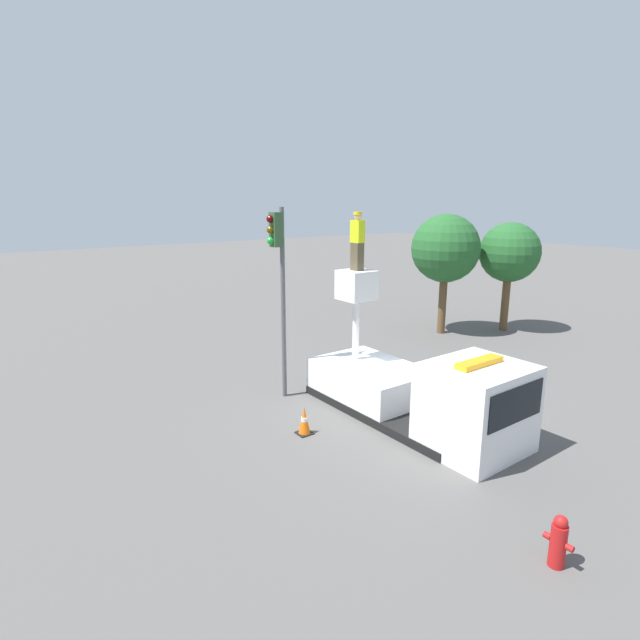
{
  "coord_description": "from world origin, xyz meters",
  "views": [
    {
      "loc": [
        9.69,
        -9.84,
        6.08
      ],
      "look_at": [
        -2.39,
        -0.96,
        2.46
      ],
      "focal_mm": 28.0,
      "sensor_mm": 36.0,
      "label": 1
    }
  ],
  "objects_px": {
    "traffic_light_pole": "(279,267)",
    "tree_left_bg": "(446,249)",
    "bucket_truck": "(415,392)",
    "traffic_cone_rear": "(317,371)",
    "traffic_cone_curbside": "(304,421)",
    "worker": "(357,241)",
    "tree_right_bg": "(510,253)",
    "fire_hydrant": "(558,542)"
  },
  "relations": [
    {
      "from": "traffic_light_pole",
      "to": "tree_left_bg",
      "type": "xyz_separation_m",
      "value": [
        -2.23,
        10.22,
        -0.22
      ]
    },
    {
      "from": "bucket_truck",
      "to": "traffic_cone_rear",
      "type": "relative_size",
      "value": 8.51
    },
    {
      "from": "traffic_cone_curbside",
      "to": "tree_left_bg",
      "type": "distance_m",
      "value": 12.59
    },
    {
      "from": "worker",
      "to": "bucket_truck",
      "type": "bearing_deg",
      "value": 0.0
    },
    {
      "from": "worker",
      "to": "tree_right_bg",
      "type": "height_order",
      "value": "worker"
    },
    {
      "from": "bucket_truck",
      "to": "traffic_light_pole",
      "type": "xyz_separation_m",
      "value": [
        -3.75,
        -2.06,
        3.28
      ]
    },
    {
      "from": "worker",
      "to": "traffic_cone_rear",
      "type": "relative_size",
      "value": 2.24
    },
    {
      "from": "fire_hydrant",
      "to": "tree_left_bg",
      "type": "distance_m",
      "value": 15.84
    },
    {
      "from": "traffic_light_pole",
      "to": "fire_hydrant",
      "type": "relative_size",
      "value": 6.12
    },
    {
      "from": "traffic_light_pole",
      "to": "traffic_cone_rear",
      "type": "relative_size",
      "value": 7.55
    },
    {
      "from": "worker",
      "to": "tree_left_bg",
      "type": "distance_m",
      "value": 8.9
    },
    {
      "from": "fire_hydrant",
      "to": "traffic_cone_curbside",
      "type": "relative_size",
      "value": 1.27
    },
    {
      "from": "worker",
      "to": "tree_right_bg",
      "type": "bearing_deg",
      "value": 100.16
    },
    {
      "from": "worker",
      "to": "traffic_cone_curbside",
      "type": "xyz_separation_m",
      "value": [
        1.38,
        -2.93,
        -4.51
      ]
    },
    {
      "from": "traffic_light_pole",
      "to": "tree_right_bg",
      "type": "distance_m",
      "value": 13.05
    },
    {
      "from": "worker",
      "to": "traffic_cone_rear",
      "type": "bearing_deg",
      "value": -168.59
    },
    {
      "from": "worker",
      "to": "traffic_cone_curbside",
      "type": "relative_size",
      "value": 2.31
    },
    {
      "from": "bucket_truck",
      "to": "tree_right_bg",
      "type": "distance_m",
      "value": 12.19
    },
    {
      "from": "bucket_truck",
      "to": "traffic_cone_rear",
      "type": "height_order",
      "value": "bucket_truck"
    },
    {
      "from": "bucket_truck",
      "to": "traffic_cone_curbside",
      "type": "height_order",
      "value": "bucket_truck"
    },
    {
      "from": "traffic_cone_rear",
      "to": "tree_right_bg",
      "type": "height_order",
      "value": "tree_right_bg"
    },
    {
      "from": "traffic_cone_rear",
      "to": "tree_right_bg",
      "type": "relative_size",
      "value": 0.15
    },
    {
      "from": "traffic_cone_curbside",
      "to": "tree_left_bg",
      "type": "bearing_deg",
      "value": 113.34
    },
    {
      "from": "worker",
      "to": "tree_right_bg",
      "type": "xyz_separation_m",
      "value": [
        -1.96,
        10.96,
        -1.18
      ]
    },
    {
      "from": "traffic_cone_rear",
      "to": "fire_hydrant",
      "type": "bearing_deg",
      "value": -11.46
    },
    {
      "from": "tree_right_bg",
      "to": "fire_hydrant",
      "type": "bearing_deg",
      "value": -53.03
    },
    {
      "from": "worker",
      "to": "traffic_light_pole",
      "type": "distance_m",
      "value": 2.48
    },
    {
      "from": "tree_right_bg",
      "to": "tree_left_bg",
      "type": "bearing_deg",
      "value": -117.29
    },
    {
      "from": "bucket_truck",
      "to": "tree_left_bg",
      "type": "relative_size",
      "value": 1.21
    },
    {
      "from": "traffic_cone_curbside",
      "to": "tree_left_bg",
      "type": "xyz_separation_m",
      "value": [
        -4.78,
        11.09,
        3.56
      ]
    },
    {
      "from": "fire_hydrant",
      "to": "traffic_cone_curbside",
      "type": "xyz_separation_m",
      "value": [
        -6.62,
        -0.65,
        -0.11
      ]
    },
    {
      "from": "tree_left_bg",
      "to": "tree_right_bg",
      "type": "bearing_deg",
      "value": 62.71
    },
    {
      "from": "worker",
      "to": "fire_hydrant",
      "type": "bearing_deg",
      "value": -15.9
    },
    {
      "from": "bucket_truck",
      "to": "traffic_cone_curbside",
      "type": "bearing_deg",
      "value": -112.27
    },
    {
      "from": "fire_hydrant",
      "to": "tree_right_bg",
      "type": "xyz_separation_m",
      "value": [
        -9.96,
        13.23,
        3.22
      ]
    },
    {
      "from": "traffic_cone_curbside",
      "to": "tree_right_bg",
      "type": "relative_size",
      "value": 0.15
    },
    {
      "from": "bucket_truck",
      "to": "tree_left_bg",
      "type": "xyz_separation_m",
      "value": [
        -5.98,
        8.16,
        3.05
      ]
    },
    {
      "from": "fire_hydrant",
      "to": "tree_right_bg",
      "type": "bearing_deg",
      "value": 126.97
    },
    {
      "from": "tree_right_bg",
      "to": "worker",
      "type": "bearing_deg",
      "value": -79.84
    },
    {
      "from": "tree_left_bg",
      "to": "worker",
      "type": "bearing_deg",
      "value": -67.37
    },
    {
      "from": "traffic_light_pole",
      "to": "traffic_cone_curbside",
      "type": "bearing_deg",
      "value": -18.74
    },
    {
      "from": "tree_left_bg",
      "to": "tree_right_bg",
      "type": "xyz_separation_m",
      "value": [
        1.44,
        2.79,
        -0.23
      ]
    }
  ]
}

